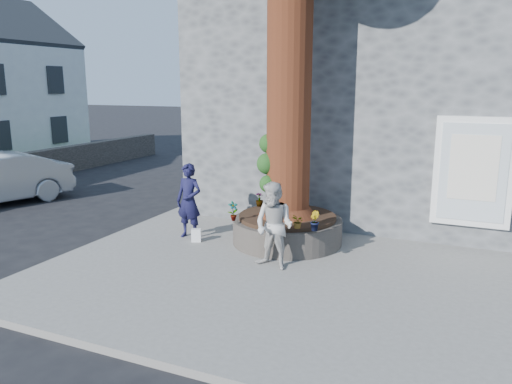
% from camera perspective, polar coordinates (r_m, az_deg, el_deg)
% --- Properties ---
extents(ground, '(120.00, 120.00, 0.00)m').
position_cam_1_polar(ground, '(9.33, -5.48, -9.31)').
color(ground, black).
rests_on(ground, ground).
extents(pavement, '(9.00, 8.00, 0.12)m').
position_cam_1_polar(pavement, '(9.59, 5.42, -8.30)').
color(pavement, slate).
rests_on(pavement, ground).
extents(yellow_line, '(0.10, 30.00, 0.01)m').
position_cam_1_polar(yellow_line, '(11.77, -16.17, -5.12)').
color(yellow_line, yellow).
rests_on(yellow_line, ground).
extents(stone_shop, '(10.30, 8.30, 6.30)m').
position_cam_1_polar(stone_shop, '(14.85, 17.21, 10.70)').
color(stone_shop, '#474A4C').
rests_on(stone_shop, ground).
extents(planter, '(2.30, 2.30, 0.60)m').
position_cam_1_polar(planter, '(10.60, 3.58, -4.26)').
color(planter, black).
rests_on(planter, pavement).
extents(man, '(0.61, 0.41, 1.63)m').
position_cam_1_polar(man, '(10.90, -7.67, -1.02)').
color(man, '#131233').
rests_on(man, pavement).
extents(woman, '(0.87, 0.74, 1.59)m').
position_cam_1_polar(woman, '(9.01, 2.08, -3.89)').
color(woman, '#B5B2AD').
rests_on(woman, pavement).
extents(shopping_bag, '(0.23, 0.19, 0.28)m').
position_cam_1_polar(shopping_bag, '(10.75, -6.85, -4.93)').
color(shopping_bag, white).
rests_on(shopping_bag, pavement).
extents(plant_a, '(0.24, 0.25, 0.40)m').
position_cam_1_polar(plant_a, '(10.03, -2.63, -2.19)').
color(plant_a, gray).
rests_on(plant_a, planter).
extents(plant_b, '(0.28, 0.28, 0.37)m').
position_cam_1_polar(plant_b, '(9.43, 6.68, -3.30)').
color(plant_b, gray).
rests_on(plant_b, planter).
extents(plant_c, '(0.21, 0.21, 0.32)m').
position_cam_1_polar(plant_c, '(11.22, 0.40, -0.84)').
color(plant_c, gray).
rests_on(plant_c, planter).
extents(plant_d, '(0.32, 0.32, 0.27)m').
position_cam_1_polar(plant_d, '(9.54, 4.81, -3.39)').
color(plant_d, gray).
rests_on(plant_d, planter).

